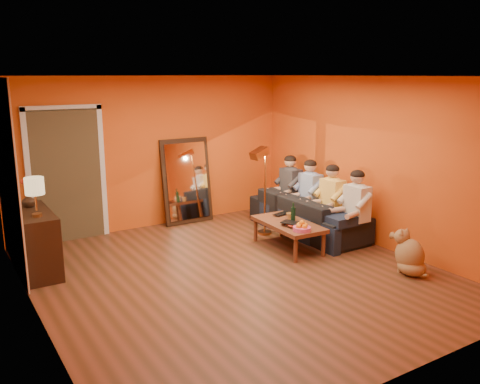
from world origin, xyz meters
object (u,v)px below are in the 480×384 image
mirror_frame (186,181)px  person_mid_left (332,202)px  sofa (308,213)px  vase (29,200)px  tumbler (290,216)px  laptop (284,215)px  sideboard (36,242)px  person_far_left (357,209)px  person_mid_right (310,195)px  floor_lamp (265,192)px  person_far_right (291,189)px  wine_bottle (293,213)px  table_lamp (35,197)px  coffee_table (288,235)px  dog (410,252)px

mirror_frame → person_mid_left: (1.58, -2.10, -0.15)m
sofa → vase: vase is taller
tumbler → laptop: (0.06, 0.23, -0.04)m
sideboard → mirror_frame: bearing=21.2°
sofa → person_mid_left: person_mid_left is taller
person_mid_left → vase: (-4.37, 1.27, 0.34)m
person_far_left → person_mid_right: size_ratio=1.00×
person_mid_right → vase: (-4.37, 0.72, 0.34)m
mirror_frame → floor_lamp: 1.55m
person_far_right → wine_bottle: bearing=-126.0°
mirror_frame → table_lamp: size_ratio=2.98×
tumbler → laptop: size_ratio=0.34×
sofa → person_far_left: (0.13, -1.00, 0.28)m
tumbler → vase: size_ratio=0.58×
person_mid_left → laptop: 0.82m
sideboard → wine_bottle: (3.51, -1.11, 0.15)m
person_mid_right → mirror_frame: bearing=135.6°
mirror_frame → vase: 2.92m
person_far_left → tumbler: 1.02m
coffee_table → tumbler: size_ratio=10.99×
person_mid_right → wine_bottle: 1.08m
coffee_table → wine_bottle: (0.05, -0.05, 0.37)m
coffee_table → tumbler: tumbler is taller
person_far_left → tumbler: (-0.79, 0.63, -0.14)m
coffee_table → floor_lamp: (0.12, 0.80, 0.51)m
mirror_frame → dog: size_ratio=2.43×
tumbler → laptop: 0.24m
sideboard → person_mid_right: 4.40m
mirror_frame → vase: mirror_frame is taller
dog → person_far_right: bearing=101.8°
table_lamp → sofa: size_ratio=0.23×
sofa → floor_lamp: size_ratio=1.56×
sideboard → person_far_right: person_far_right is taller
sideboard → coffee_table: bearing=-17.0°
tumbler → wine_bottle: bearing=-112.4°
mirror_frame → person_far_right: 1.87m
dog → person_far_left: bearing=97.4°
table_lamp → person_mid_left: (4.37, -0.72, -0.49)m
sofa → coffee_table: size_ratio=1.84×
floor_lamp → tumbler: 0.73m
person_far_right → vase: size_ratio=6.33×
sideboard → dog: 5.03m
sofa → person_mid_left: size_ratio=1.84×
person_far_right → vase: (-4.37, 0.17, 0.34)m
floor_lamp → coffee_table: bearing=-106.2°
dog → person_mid_left: 1.75m
sideboard → sofa: 4.28m
table_lamp → sofa: table_lamp is taller
laptop → vase: 3.79m
person_far_left → laptop: 1.14m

